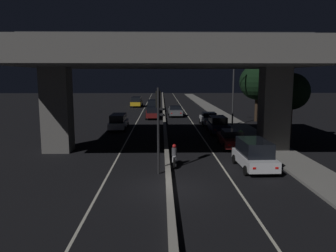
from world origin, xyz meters
The scene contains 21 objects.
ground_plane centered at (0.00, 0.00, 0.00)m, with size 200.00×200.00×0.00m, color black.
lane_line_left_inner centered at (-3.52, 35.00, 0.00)m, with size 0.12×126.00×0.00m, color beige.
lane_line_right_inner centered at (3.52, 35.00, 0.00)m, with size 0.12×126.00×0.00m, color beige.
median_divider centered at (0.00, 35.00, 0.18)m, with size 0.31×126.00×0.36m, color gray.
sidewalk_right centered at (8.50, 28.00, 0.07)m, with size 2.64×126.00×0.15m, color gray.
elevated_overpass centered at (0.00, 8.70, 6.93)m, with size 22.06×13.45×8.97m.
traffic_light_left_of_median centered at (-0.56, 2.64, 3.47)m, with size 0.30×0.49×5.09m.
street_lamp centered at (7.61, 21.66, 5.21)m, with size 2.61×0.32×8.86m.
car_white_lead centered at (5.40, 3.53, 0.95)m, with size 2.07×4.17×1.82m.
car_dark_red_second centered at (5.34, 9.90, 0.72)m, with size 1.96×4.65×1.43m.
car_dark_blue_third centered at (5.37, 16.69, 0.89)m, with size 1.90×4.64×1.72m.
car_white_fourth centered at (5.25, 22.29, 0.78)m, with size 1.93×3.97×1.53m.
car_grey_fifth centered at (1.62, 30.96, 0.78)m, with size 2.09×4.36×1.55m.
car_white_lead_oncoming centered at (-5.04, 19.08, 0.90)m, with size 1.84×4.73×1.70m.
car_dark_red_second_oncoming centered at (-1.63, 28.71, 0.85)m, with size 2.09×4.78×1.63m.
car_dark_green_third_oncoming centered at (-1.75, 36.73, 1.05)m, with size 1.89×4.55×2.01m.
car_taxi_yellow_fourth_oncoming centered at (-5.12, 46.56, 1.01)m, with size 2.20×4.86×1.91m.
motorcycle_white_filtering_near centered at (0.44, 4.27, 0.61)m, with size 0.34×2.00×1.43m.
pedestrian_on_sidewalk centered at (8.59, 12.61, 1.07)m, with size 0.33×0.33×1.80m.
roadside_tree_kerbside_near centered at (11.35, 13.21, 4.35)m, with size 3.32×3.32×6.05m.
roadside_tree_kerbside_mid centered at (11.86, 25.54, 5.03)m, with size 4.53×4.53×7.32m.
Camera 1 is at (-0.37, -16.19, 5.70)m, focal length 35.00 mm.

